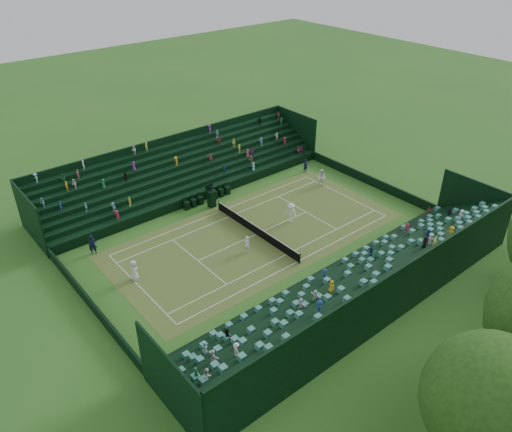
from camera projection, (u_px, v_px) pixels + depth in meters
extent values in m
plane|color=#2C6B21|center=(256.00, 235.00, 45.79)|extent=(160.00, 160.00, 0.00)
cube|color=#3C7426|center=(256.00, 235.00, 45.79)|extent=(12.97, 26.77, 0.01)
cube|color=black|center=(369.00, 180.00, 54.19)|extent=(17.17, 0.20, 1.00)
cube|color=black|center=(91.00, 304.00, 36.87)|extent=(17.17, 0.20, 1.00)
cube|color=black|center=(323.00, 274.00, 39.92)|extent=(0.20, 31.77, 1.00)
cube|color=black|center=(203.00, 196.00, 51.14)|extent=(0.20, 31.77, 1.00)
cube|color=black|center=(328.00, 277.00, 39.59)|extent=(0.80, 32.00, 1.00)
cube|color=black|center=(336.00, 280.00, 38.95)|extent=(0.80, 32.00, 1.45)
cube|color=black|center=(344.00, 282.00, 38.30)|extent=(0.80, 32.00, 1.90)
cube|color=black|center=(352.00, 285.00, 37.66)|extent=(0.80, 32.00, 2.35)
cube|color=black|center=(360.00, 288.00, 37.02)|extent=(0.80, 32.00, 2.80)
cube|color=black|center=(369.00, 291.00, 36.37)|extent=(0.80, 32.00, 3.25)
cube|color=black|center=(378.00, 294.00, 35.73)|extent=(0.80, 32.00, 3.70)
cube|color=black|center=(388.00, 297.00, 35.08)|extent=(0.80, 32.00, 4.15)
cube|color=black|center=(394.00, 297.00, 34.56)|extent=(0.20, 32.00, 4.90)
cube|color=black|center=(201.00, 194.00, 51.47)|extent=(0.80, 32.00, 1.00)
cube|color=black|center=(196.00, 189.00, 51.88)|extent=(0.80, 32.00, 1.45)
cube|color=black|center=(192.00, 184.00, 52.29)|extent=(0.80, 32.00, 1.90)
cube|color=black|center=(188.00, 180.00, 52.70)|extent=(0.80, 32.00, 2.35)
cube|color=black|center=(183.00, 175.00, 53.12)|extent=(0.80, 32.00, 2.80)
cube|color=black|center=(179.00, 171.00, 53.53)|extent=(0.80, 32.00, 3.25)
cube|color=black|center=(175.00, 167.00, 53.94)|extent=(0.80, 32.00, 3.70)
cube|color=black|center=(171.00, 162.00, 54.35)|extent=(0.80, 32.00, 4.15)
cube|color=black|center=(168.00, 158.00, 54.49)|extent=(0.20, 32.00, 4.90)
cylinder|color=black|center=(219.00, 205.00, 49.34)|extent=(0.10, 0.10, 1.06)
cylinder|color=black|center=(300.00, 259.00, 41.69)|extent=(0.10, 0.10, 1.06)
cube|color=black|center=(256.00, 230.00, 45.55)|extent=(11.57, 0.02, 0.86)
cube|color=white|center=(256.00, 226.00, 45.31)|extent=(11.57, 0.04, 0.07)
sphere|color=#1D4714|center=(493.00, 402.00, 22.26)|extent=(6.40, 6.40, 6.40)
cube|color=black|center=(212.00, 199.00, 49.78)|extent=(0.66, 0.66, 1.70)
cube|color=black|center=(211.00, 191.00, 49.31)|extent=(0.85, 0.85, 0.09)
cube|color=black|center=(209.00, 187.00, 49.36)|extent=(0.08, 0.85, 0.66)
imported|color=black|center=(211.00, 187.00, 49.06)|extent=(0.40, 0.48, 0.88)
cube|color=black|center=(187.00, 205.00, 49.56)|extent=(0.53, 0.53, 0.84)
cube|color=black|center=(185.00, 200.00, 49.46)|extent=(0.06, 0.53, 0.53)
cube|color=black|center=(193.00, 203.00, 50.00)|extent=(0.53, 0.53, 0.84)
cube|color=black|center=(192.00, 197.00, 49.90)|extent=(0.06, 0.53, 0.53)
cube|color=black|center=(200.00, 200.00, 50.43)|extent=(0.53, 0.53, 0.84)
cube|color=black|center=(198.00, 195.00, 50.34)|extent=(0.06, 0.53, 0.53)
cube|color=black|center=(215.00, 195.00, 51.41)|extent=(0.53, 0.53, 0.84)
cube|color=black|center=(213.00, 190.00, 51.32)|extent=(0.06, 0.53, 0.53)
cube|color=black|center=(221.00, 193.00, 51.85)|extent=(0.53, 0.53, 0.84)
cube|color=black|center=(219.00, 187.00, 51.75)|extent=(0.06, 0.53, 0.53)
cube|color=black|center=(227.00, 190.00, 52.29)|extent=(0.53, 0.53, 0.84)
cube|color=black|center=(225.00, 185.00, 52.19)|extent=(0.06, 0.53, 0.53)
imported|color=white|center=(134.00, 270.00, 39.68)|extent=(1.02, 0.80, 1.83)
imported|color=white|center=(247.00, 244.00, 43.02)|extent=(0.68, 0.55, 1.62)
imported|color=white|center=(322.00, 178.00, 53.57)|extent=(1.13, 1.00, 1.93)
imported|color=white|center=(291.00, 213.00, 47.20)|extent=(1.43, 1.03, 2.00)
imported|color=black|center=(306.00, 166.00, 56.57)|extent=(0.39, 0.59, 1.59)
imported|color=black|center=(93.00, 245.00, 42.74)|extent=(0.68, 0.80, 1.87)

